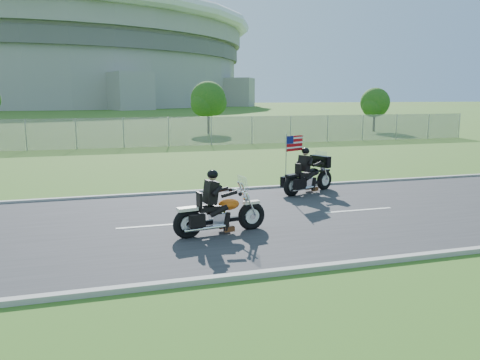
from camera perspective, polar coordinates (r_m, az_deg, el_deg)
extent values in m
plane|color=#415A1C|center=(13.05, -1.13, -5.07)|extent=(420.00, 420.00, 0.00)
cube|color=#28282B|center=(13.05, -1.13, -4.98)|extent=(120.00, 8.00, 0.04)
cube|color=#9E9B93|center=(16.88, -4.73, -1.40)|extent=(120.00, 0.18, 0.12)
cube|color=#9E9B93|center=(9.38, 5.47, -11.04)|extent=(120.00, 0.18, 0.12)
cube|color=gray|center=(32.29, -19.35, 5.33)|extent=(60.00, 0.03, 2.00)
cylinder|color=#A3A099|center=(183.04, -21.96, 11.59)|extent=(130.00, 130.00, 20.00)
cylinder|color=#605E5B|center=(183.42, -22.11, 13.77)|extent=(132.00, 132.00, 4.00)
cylinder|color=#A3A099|center=(183.96, -22.24, 15.63)|extent=(134.00, 134.00, 6.00)
torus|color=white|center=(184.43, -22.33, 16.86)|extent=(140.40, 140.40, 4.40)
cylinder|color=#382316|center=(43.22, -3.87, 7.33)|extent=(0.22, 0.22, 2.52)
sphere|color=#175115|center=(43.16, -3.90, 9.84)|extent=(3.20, 3.20, 3.20)
sphere|color=#175115|center=(43.78, -3.21, 9.38)|extent=(2.40, 2.40, 2.40)
sphere|color=#175115|center=(42.66, -4.52, 9.22)|extent=(2.24, 2.24, 2.24)
cylinder|color=#382316|center=(47.51, 16.04, 7.06)|extent=(0.22, 0.22, 2.24)
sphere|color=#175115|center=(47.45, 16.14, 9.08)|extent=(2.80, 2.80, 2.80)
sphere|color=#175115|center=(48.11, 16.42, 8.70)|extent=(2.10, 2.10, 2.10)
sphere|color=#175115|center=(46.90, 15.83, 8.60)|extent=(1.96, 1.96, 1.96)
torus|color=black|center=(12.12, 1.39, -4.39)|extent=(0.78, 0.31, 0.76)
torus|color=black|center=(11.45, -6.39, -5.32)|extent=(0.78, 0.31, 0.76)
ellipsoid|color=#E45C10|center=(11.76, -1.39, -3.00)|extent=(0.62, 0.42, 0.29)
cube|color=black|center=(11.56, -3.79, -3.45)|extent=(0.61, 0.40, 0.12)
cube|color=black|center=(11.49, -3.58, -1.50)|extent=(0.31, 0.44, 0.56)
sphere|color=black|center=(11.43, -3.37, 0.68)|extent=(0.32, 0.32, 0.28)
cube|color=silver|center=(11.82, 0.40, -0.49)|extent=(0.12, 0.47, 0.41)
torus|color=black|center=(17.47, 10.23, -0.01)|extent=(0.76, 0.48, 0.75)
torus|color=black|center=(16.18, 6.34, -0.72)|extent=(0.76, 0.48, 0.75)
ellipsoid|color=black|center=(16.92, 8.89, 0.96)|extent=(0.65, 0.53, 0.28)
cube|color=black|center=(16.53, 7.69, 0.63)|extent=(0.64, 0.51, 0.12)
cube|color=black|center=(16.51, 7.84, 2.01)|extent=(0.39, 0.47, 0.56)
sphere|color=black|center=(16.49, 8.00, 3.53)|extent=(0.36, 0.36, 0.27)
cube|color=black|center=(17.16, 9.77, 2.27)|extent=(0.54, 0.83, 0.41)
cube|color=#B70C11|center=(16.33, 6.65, 4.46)|extent=(0.75, 0.35, 0.53)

